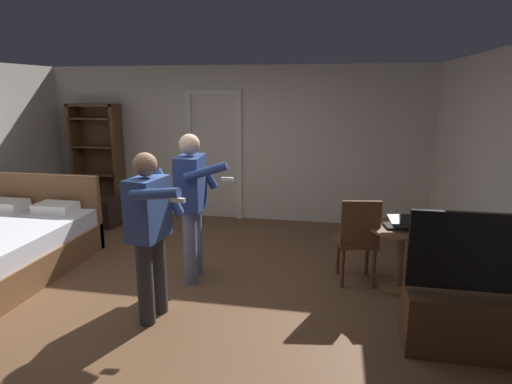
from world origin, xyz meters
The scene contains 13 objects.
ground_plane centered at (0.00, 0.00, 0.00)m, with size 6.93×6.93×0.00m, color brown.
wall_back centered at (0.00, 2.91, 1.26)m, with size 6.54×0.12×2.51m, color silver.
wall_right centered at (3.21, 0.00, 1.26)m, with size 0.12×5.95×2.51m, color silver.
doorway_frame centered at (-0.30, 2.83, 1.22)m, with size 0.93×0.08×2.13m.
bookshelf centered at (-2.33, 2.69, 1.02)m, with size 0.84×0.32×1.90m.
tv_flatscreen centered at (2.85, -0.52, 0.36)m, with size 1.11×0.40×1.21m.
side_table centered at (2.43, 0.60, 0.48)m, with size 0.72×0.72×0.70m.
laptop centered at (2.40, 0.56, 0.75)m, with size 0.37×0.38×0.15m.
bottle_on_table centered at (2.57, 0.52, 0.80)m, with size 0.06×0.06×0.23m.
wooden_chair centered at (1.97, 0.62, 0.54)m, with size 0.48×0.48×0.99m.
person_blue_shirt centered at (0.05, -0.48, 0.92)m, with size 0.63×0.62×1.60m.
person_striped_shirt centered at (0.15, 0.41, 0.98)m, with size 0.69×0.63×1.67m.
suitcase_dark centered at (-1.94, 2.02, 0.23)m, with size 0.52×0.36×0.46m, color black.
Camera 1 is at (1.69, -3.94, 2.13)m, focal length 29.82 mm.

